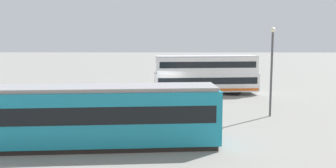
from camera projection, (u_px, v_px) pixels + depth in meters
ground_plane at (170, 99)px, 35.64m from camera, size 160.00×160.00×0.00m
double_decker_bus at (206, 75)px, 38.22m from camera, size 10.25×3.41×3.79m
tram_yellow at (71, 116)px, 20.58m from camera, size 15.83×3.96×3.29m
pedestrian_near_railing at (114, 97)px, 30.86m from camera, size 0.36×0.33×1.75m
pedestrian_crossing at (185, 101)px, 29.45m from camera, size 0.45×0.45×1.58m
pedestrian_railing at (156, 104)px, 29.21m from camera, size 8.45×0.59×1.08m
info_sign at (87, 92)px, 29.71m from camera, size 1.19×0.35×2.25m
street_lamp at (272, 64)px, 27.97m from camera, size 0.36×0.36×6.42m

